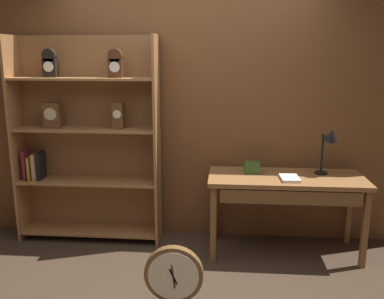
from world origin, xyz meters
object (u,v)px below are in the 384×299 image
at_px(bookshelf, 85,141).
at_px(desk_lamp, 329,142).
at_px(toolbox_small, 252,168).
at_px(workbench, 286,186).
at_px(open_repair_manual, 290,178).
at_px(round_clock_large, 173,276).

distance_m(bookshelf, desk_lamp, 2.31).
height_order(desk_lamp, toolbox_small, desk_lamp).
bearing_deg(desk_lamp, toolbox_small, 178.98).
distance_m(bookshelf, workbench, 1.97).
relative_size(open_repair_manual, round_clock_large, 0.46).
relative_size(desk_lamp, toolbox_small, 3.11).
bearing_deg(bookshelf, workbench, -6.42).
height_order(desk_lamp, open_repair_manual, desk_lamp).
height_order(bookshelf, desk_lamp, bookshelf).
distance_m(bookshelf, open_repair_manual, 1.98).
relative_size(workbench, open_repair_manual, 6.42).
bearing_deg(open_repair_manual, desk_lamp, 21.96).
distance_m(workbench, open_repair_manual, 0.13).
relative_size(workbench, toolbox_small, 9.89).
xyz_separation_m(toolbox_small, round_clock_large, (-0.62, -1.03, -0.55)).
relative_size(toolbox_small, open_repair_manual, 0.65).
distance_m(desk_lamp, round_clock_large, 1.84).
bearing_deg(open_repair_manual, bookshelf, 168.19).
bearing_deg(open_repair_manual, round_clock_large, -140.98).
bearing_deg(toolbox_small, round_clock_large, -120.85).
height_order(workbench, open_repair_manual, open_repair_manual).
distance_m(toolbox_small, open_repair_manual, 0.37).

